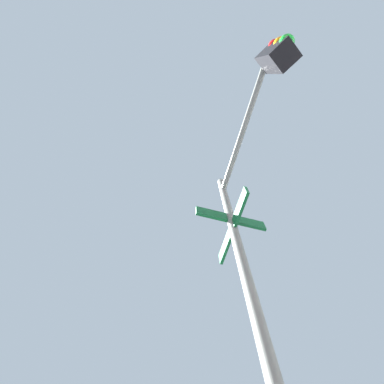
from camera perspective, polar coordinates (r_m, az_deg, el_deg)
traffic_signal_near at (r=3.10m, az=14.49°, el=4.95°), size 1.71×2.49×6.28m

